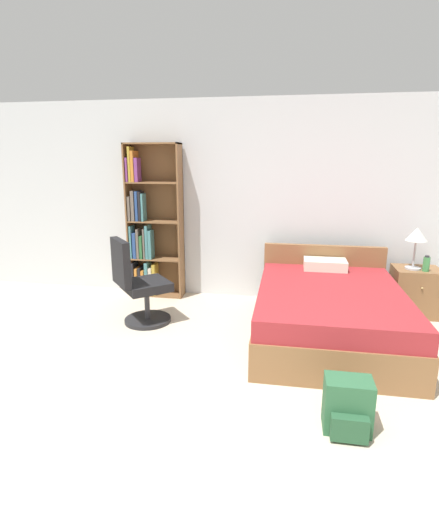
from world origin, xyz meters
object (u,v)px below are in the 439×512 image
backpack_green (348,407)px  office_chair (138,286)px  water_bottle (426,264)px  table_lamp (417,237)px  bookshelf (149,230)px  nightstand (415,291)px  bed (328,311)px

backpack_green → office_chair: bearing=144.0°
water_bottle → backpack_green: 2.58m
water_bottle → table_lamp: bearing=147.2°
bookshelf → table_lamp: bearing=-3.1°
nightstand → table_lamp: 0.68m
nightstand → backpack_green: bearing=-114.7°
table_lamp → backpack_green: 2.67m
office_chair → backpack_green: (2.10, -1.53, -0.27)m
office_chair → water_bottle: bearing=12.7°
bookshelf → bed: 2.59m
water_bottle → nightstand: bearing=115.6°
office_chair → bed: bearing=0.4°
bookshelf → water_bottle: size_ratio=10.95×
bookshelf → backpack_green: 3.50m
bookshelf → water_bottle: bearing=-4.2°
water_bottle → bookshelf: bearing=175.8°
bookshelf → table_lamp: size_ratio=4.11×
nightstand → bed: bearing=-142.9°
office_chair → table_lamp: bearing=14.5°
bed → nightstand: bed is taller
bookshelf → nightstand: bookshelf is taller
table_lamp → bed: bearing=-142.3°
bed → backpack_green: bed is taller
bed → table_lamp: table_lamp is taller
table_lamp → backpack_green: (-1.02, -2.34, -0.78)m
nightstand → office_chair: bearing=-165.2°
bookshelf → backpack_green: bearing=-47.4°
office_chair → backpack_green: size_ratio=2.60×
table_lamp → bookshelf: bearing=176.9°
office_chair → water_bottle: (3.24, 0.73, 0.22)m
bookshelf → bed: size_ratio=1.03×
bookshelf → backpack_green: (2.32, -2.52, -0.73)m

